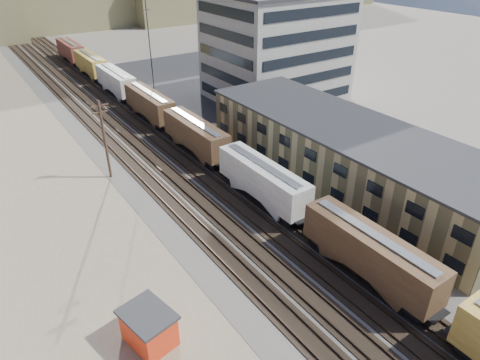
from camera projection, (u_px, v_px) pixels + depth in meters
ballast_bed at (148, 140)px, 63.49m from camera, size 18.00×200.00×0.06m
dirt_yard at (15, 214)px, 46.49m from camera, size 24.00×180.00×0.03m
asphalt_lot at (327, 139)px, 63.56m from camera, size 26.00×120.00×0.04m
rail_tracks at (144, 140)px, 63.17m from camera, size 11.40×200.00×0.24m
freight_train at (171, 117)px, 63.75m from camera, size 3.00×119.74×4.46m
warehouse at (347, 154)px, 51.14m from camera, size 12.40×40.40×7.25m
office_tower at (277, 46)px, 76.22m from camera, size 22.60×18.60×18.45m
utility_pole_north at (105, 138)px, 50.97m from camera, size 2.20×0.32×10.00m
radio_mast at (151, 58)px, 69.11m from camera, size 1.20×0.16×18.00m
maintenance_shed at (149, 327)px, 31.09m from camera, size 3.80×4.49×2.90m
parked_car_blue at (275, 104)px, 74.53m from camera, size 4.12×6.27×1.60m
parked_car_far at (334, 102)px, 75.72m from camera, size 2.40×5.14×1.70m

